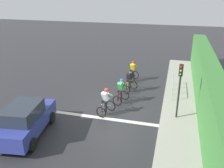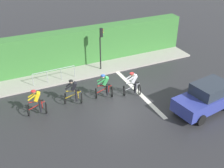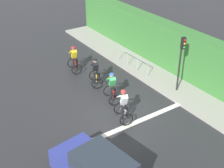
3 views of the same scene
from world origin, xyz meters
name	(u,v)px [view 1 (image 1 of 3)]	position (x,y,z in m)	size (l,w,h in m)	color
ground_plane	(115,109)	(0.00, 0.00, 0.00)	(80.00, 80.00, 0.00)	#28282B
sidewalk_kerb	(185,103)	(4.26, 2.00, 0.06)	(2.80, 20.32, 0.12)	#9E998E
stone_wall_low	(200,101)	(5.16, 2.00, 0.34)	(0.44, 20.32, 0.67)	gray
hedge_wall	(207,85)	(5.46, 2.00, 1.44)	(1.10, 20.32, 2.89)	#387533
road_marking_stop_line	(110,119)	(0.00, -1.26, 0.00)	(7.00, 0.30, 0.01)	silver
cyclist_lead	(133,72)	(0.12, 5.29, 0.80)	(0.89, 1.20, 1.66)	black
cyclist_second	(130,81)	(0.33, 3.02, 0.80)	(1.03, 1.26, 1.66)	black
cyclist_mid	(121,92)	(0.13, 1.02, 0.80)	(0.95, 1.23, 1.66)	black
cyclist_fourth	(106,102)	(-0.38, -0.75, 0.80)	(0.98, 1.24, 1.66)	black
car_navy	(25,120)	(-3.69, -3.92, 0.87)	(2.31, 4.30, 1.76)	navy
traffic_light_near_crossing	(180,84)	(3.73, -0.29, 2.22)	(0.23, 0.31, 3.34)	black
pedestrian_railing_kerbside	(173,84)	(3.36, 3.46, 0.77)	(0.10, 3.03, 1.03)	#999EA3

